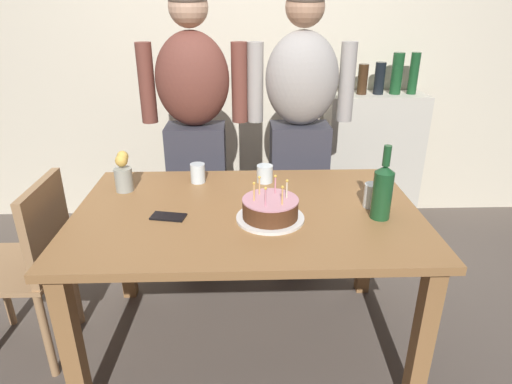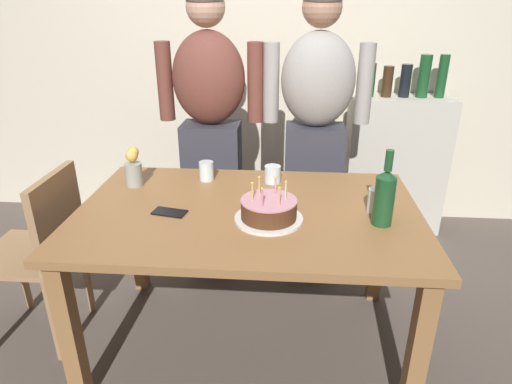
# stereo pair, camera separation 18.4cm
# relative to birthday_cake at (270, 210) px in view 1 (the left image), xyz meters

# --- Properties ---
(ground_plane) EXTENTS (10.00, 10.00, 0.00)m
(ground_plane) POSITION_rel_birthday_cake_xyz_m (-0.10, 0.10, -0.78)
(ground_plane) COLOR #564C44
(back_wall) EXTENTS (5.20, 0.10, 2.60)m
(back_wall) POSITION_rel_birthday_cake_xyz_m (-0.10, 1.65, 0.52)
(back_wall) COLOR beige
(back_wall) RESTS_ON ground_plane
(dining_table) EXTENTS (1.50, 0.96, 0.74)m
(dining_table) POSITION_rel_birthday_cake_xyz_m (-0.10, 0.10, -0.14)
(dining_table) COLOR olive
(dining_table) RESTS_ON ground_plane
(birthday_cake) EXTENTS (0.29, 0.29, 0.17)m
(birthday_cake) POSITION_rel_birthday_cake_xyz_m (0.00, 0.00, 0.00)
(birthday_cake) COLOR white
(birthday_cake) RESTS_ON dining_table
(water_glass_near) EXTENTS (0.07, 0.07, 0.10)m
(water_glass_near) POSITION_rel_birthday_cake_xyz_m (-0.34, 0.42, 0.00)
(water_glass_near) COLOR silver
(water_glass_near) RESTS_ON dining_table
(water_glass_far) EXTENTS (0.08, 0.08, 0.09)m
(water_glass_far) POSITION_rel_birthday_cake_xyz_m (-0.00, 0.42, -0.00)
(water_glass_far) COLOR silver
(water_glass_far) RESTS_ON dining_table
(water_glass_side) EXTENTS (0.08, 0.08, 0.11)m
(water_glass_side) POSITION_rel_birthday_cake_xyz_m (0.46, 0.11, 0.01)
(water_glass_side) COLOR silver
(water_glass_side) RESTS_ON dining_table
(wine_bottle) EXTENTS (0.08, 0.08, 0.32)m
(wine_bottle) POSITION_rel_birthday_cake_xyz_m (0.46, 0.00, 0.08)
(wine_bottle) COLOR #194723
(wine_bottle) RESTS_ON dining_table
(cell_phone) EXTENTS (0.16, 0.10, 0.01)m
(cell_phone) POSITION_rel_birthday_cake_xyz_m (-0.43, 0.03, -0.04)
(cell_phone) COLOR black
(cell_phone) RESTS_ON dining_table
(flower_vase) EXTENTS (0.08, 0.08, 0.19)m
(flower_vase) POSITION_rel_birthday_cake_xyz_m (-0.68, 0.33, 0.04)
(flower_vase) COLOR #999E93
(flower_vase) RESTS_ON dining_table
(person_man_bearded) EXTENTS (0.61, 0.27, 1.66)m
(person_man_bearded) POSITION_rel_birthday_cake_xyz_m (-0.38, 0.85, 0.09)
(person_man_bearded) COLOR #33333D
(person_man_bearded) RESTS_ON ground_plane
(person_woman_cardigan) EXTENTS (0.61, 0.27, 1.66)m
(person_woman_cardigan) POSITION_rel_birthday_cake_xyz_m (0.23, 0.85, 0.09)
(person_woman_cardigan) COLOR #33333D
(person_woman_cardigan) RESTS_ON ground_plane
(dining_chair) EXTENTS (0.42, 0.42, 0.87)m
(dining_chair) POSITION_rel_birthday_cake_xyz_m (-1.08, 0.09, -0.27)
(dining_chair) COLOR #A37A51
(dining_chair) RESTS_ON ground_plane
(shelf_cabinet) EXTENTS (0.69, 0.30, 1.26)m
(shelf_cabinet) POSITION_rel_birthday_cake_xyz_m (0.84, 1.43, -0.28)
(shelf_cabinet) COLOR beige
(shelf_cabinet) RESTS_ON ground_plane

